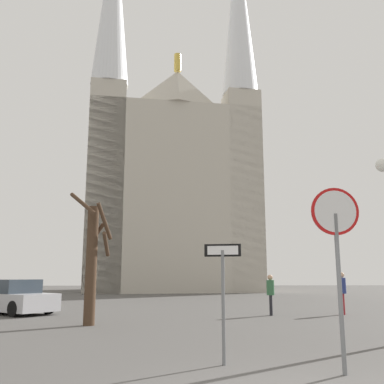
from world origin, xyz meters
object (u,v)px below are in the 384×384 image
at_px(one_way_arrow_sign, 223,285).
at_px(pedestrian_walking, 270,291).
at_px(stop_sign, 337,239).
at_px(parked_car_near_silver, 11,297).
at_px(pedestrian_standing, 342,289).
at_px(cathedral, 171,180).
at_px(bare_tree, 92,259).

relative_size(one_way_arrow_sign, pedestrian_walking, 1.37).
relative_size(stop_sign, parked_car_near_silver, 0.70).
height_order(one_way_arrow_sign, pedestrian_standing, one_way_arrow_sign).
bearing_deg(cathedral, stop_sign, -85.31).
bearing_deg(one_way_arrow_sign, bare_tree, 119.51).
relative_size(bare_tree, pedestrian_standing, 2.53).
xyz_separation_m(stop_sign, bare_tree, (-5.67, 7.47, -0.13)).
bearing_deg(parked_car_near_silver, bare_tree, -47.43).
bearing_deg(one_way_arrow_sign, stop_sign, -24.92).
height_order(parked_car_near_silver, pedestrian_standing, pedestrian_standing).
distance_m(parked_car_near_silver, pedestrian_walking, 11.25).
distance_m(bare_tree, pedestrian_walking, 7.68).
relative_size(cathedral, bare_tree, 8.87).
bearing_deg(parked_car_near_silver, one_way_arrow_sign, -54.54).
relative_size(cathedral, parked_car_near_silver, 8.61).
bearing_deg(stop_sign, one_way_arrow_sign, 155.08).
height_order(cathedral, one_way_arrow_sign, cathedral).
relative_size(stop_sign, one_way_arrow_sign, 1.43).
relative_size(stop_sign, pedestrian_standing, 1.84).
relative_size(stop_sign, pedestrian_walking, 1.95).
bearing_deg(one_way_arrow_sign, pedestrian_standing, 57.73).
bearing_deg(cathedral, parked_car_near_silver, -105.87).
xyz_separation_m(cathedral, pedestrian_standing, (7.34, -25.68, -10.22)).
bearing_deg(one_way_arrow_sign, cathedral, 91.68).
relative_size(stop_sign, bare_tree, 0.73).
bearing_deg(bare_tree, pedestrian_walking, 25.08).
distance_m(cathedral, parked_car_near_silver, 27.53).
xyz_separation_m(parked_car_near_silver, pedestrian_walking, (11.15, -1.44, 0.32)).
xyz_separation_m(cathedral, pedestrian_walking, (4.20, -25.88, -10.29)).
distance_m(cathedral, one_way_arrow_sign, 37.00).
distance_m(stop_sign, parked_car_near_silver, 15.77).
bearing_deg(pedestrian_standing, pedestrian_walking, -176.45).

